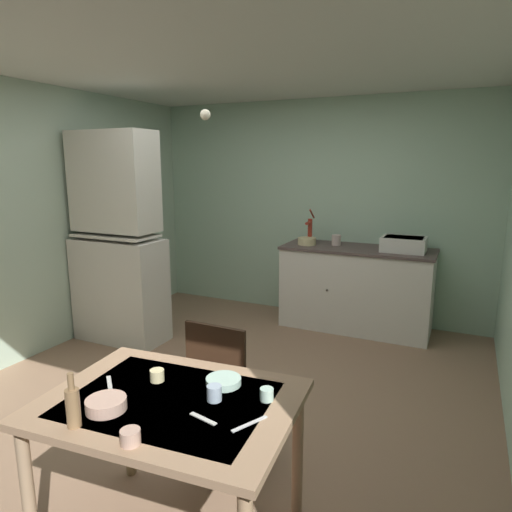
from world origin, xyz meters
The scene contains 23 objects.
ground_plane centered at (0.00, 0.00, 0.00)m, with size 5.37×5.37×0.00m, color #8B6B52.
wall_back centered at (0.00, 2.24, 1.27)m, with size 4.11×0.10×2.53m, color #ADCFB3.
wall_left centered at (-2.06, 0.00, 1.27)m, with size 0.10×4.47×2.53m, color #B0CBB3.
ceiling_slab centered at (0.00, 0.00, 2.58)m, with size 4.11×4.47×0.10m, color silver.
hutch_cabinet centered at (-1.52, 0.52, 0.99)m, with size 0.93×0.45×2.11m.
counter_cabinet centered at (0.60, 1.87, 0.46)m, with size 1.62×0.64×0.91m.
sink_basin centered at (1.07, 1.87, 0.99)m, with size 0.44×0.34×0.15m.
hand_pump centered at (0.04, 1.91, 1.08)m, with size 0.05×0.27×0.39m.
mixing_bowl_counter centered at (0.04, 1.82, 0.95)m, with size 0.20×0.20×0.08m, color beige.
stoneware_crock centered at (0.35, 1.92, 0.97)m, with size 0.10×0.10×0.12m, color beige.
dining_table centered at (0.50, -1.42, 0.67)m, with size 1.20×0.92×0.77m.
chair_far_side centered at (0.43, -0.78, 0.48)m, with size 0.41×0.41×0.93m.
serving_bowl_wide centered at (0.65, -1.20, 0.78)m, with size 0.17×0.17×0.03m, color #ADD1C1.
soup_bowl_small centered at (0.31, -1.62, 0.79)m, with size 0.17×0.17×0.05m, color tan.
teacup_cream centered at (0.69, -1.35, 0.80)m, with size 0.07×0.07×0.07m, color #9EB2C6.
teacup_mint centered at (0.90, -1.25, 0.80)m, with size 0.06×0.06×0.06m, color #ADD1C1.
mug_dark centered at (0.56, -1.76, 0.80)m, with size 0.08×0.08×0.06m, color tan.
mug_tall centered at (0.34, -1.31, 0.80)m, with size 0.07×0.07×0.06m, color beige.
glass_bottle centered at (0.28, -1.76, 0.86)m, with size 0.06×0.06×0.23m.
table_knife centered at (0.91, -1.45, 0.77)m, with size 0.18×0.02×0.01m, color silver.
teaspoon_near_bowl centered at (0.72, -1.50, 0.77)m, with size 0.14×0.02×0.01m, color beige.
teaspoon_by_cup centered at (0.14, -1.42, 0.77)m, with size 0.14×0.02×0.01m, color beige.
pendant_bulb centered at (-0.21, 0.10, 2.16)m, with size 0.08×0.08×0.08m, color #F9EFCC.
Camera 1 is at (1.64, -2.94, 1.81)m, focal length 31.72 mm.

